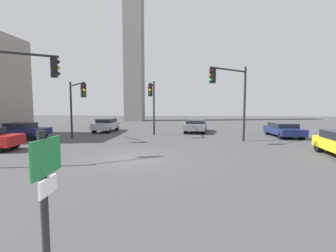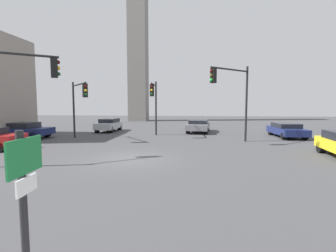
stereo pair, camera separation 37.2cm
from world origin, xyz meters
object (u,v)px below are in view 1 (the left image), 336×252
at_px(traffic_light_1, 77,98).
at_px(car_2, 19,130).
at_px(direction_sign, 46,203).
at_px(traffic_light_0, 230,88).
at_px(car_3, 106,125).
at_px(car_4, 196,125).
at_px(car_1, 283,129).
at_px(traffic_light_2, 152,98).
at_px(traffic_light_3, 8,80).

relative_size(traffic_light_1, car_2, 1.04).
xyz_separation_m(direction_sign, traffic_light_0, (4.93, 15.41, 2.42)).
bearing_deg(traffic_light_0, direction_sign, 30.55).
bearing_deg(traffic_light_0, car_3, -72.20).
xyz_separation_m(traffic_light_1, car_4, (9.56, 6.87, -2.69)).
height_order(direction_sign, car_1, direction_sign).
bearing_deg(traffic_light_2, traffic_light_0, 62.00).
xyz_separation_m(car_1, car_3, (-17.12, 2.82, 0.07)).
distance_m(traffic_light_0, car_1, 7.57).
bearing_deg(traffic_light_1, traffic_light_3, -37.73).
bearing_deg(car_4, direction_sign, -0.52).
bearing_deg(car_2, car_4, 22.69).
bearing_deg(traffic_light_1, traffic_light_0, 48.81).
bearing_deg(car_1, traffic_light_1, -80.22).
bearing_deg(car_1, car_2, -84.86).
bearing_deg(car_2, traffic_light_2, 10.86).
distance_m(traffic_light_1, car_4, 12.07).
distance_m(direction_sign, traffic_light_0, 16.36).
xyz_separation_m(traffic_light_0, car_2, (-17.23, 1.07, -3.32)).
relative_size(car_1, car_4, 0.92).
height_order(direction_sign, traffic_light_2, traffic_light_2).
height_order(traffic_light_2, traffic_light_3, traffic_light_3).
xyz_separation_m(traffic_light_1, traffic_light_3, (0.23, -7.69, 0.61)).
bearing_deg(direction_sign, traffic_light_0, 69.23).
relative_size(traffic_light_1, car_3, 1.18).
relative_size(direction_sign, car_1, 0.53).
relative_size(traffic_light_3, car_1, 1.24).
xyz_separation_m(traffic_light_0, car_4, (-2.22, 7.23, -3.35)).
distance_m(car_2, car_4, 16.22).
bearing_deg(car_3, traffic_light_2, 56.27).
bearing_deg(car_3, traffic_light_3, 1.50).
bearing_deg(traffic_light_3, traffic_light_2, 28.81).
height_order(traffic_light_1, traffic_light_3, traffic_light_3).
bearing_deg(traffic_light_3, car_1, -0.22).
height_order(traffic_light_1, car_2, traffic_light_1).
relative_size(traffic_light_0, traffic_light_3, 1.02).
height_order(traffic_light_0, traffic_light_2, traffic_light_0).
distance_m(traffic_light_0, traffic_light_2, 6.97).
relative_size(traffic_light_2, car_2, 1.09).
relative_size(traffic_light_1, car_1, 1.05).
bearing_deg(car_2, traffic_light_1, -7.05).
relative_size(traffic_light_3, car_2, 1.23).
height_order(traffic_light_2, car_1, traffic_light_2).
height_order(traffic_light_1, car_4, traffic_light_1).
distance_m(traffic_light_0, traffic_light_3, 13.68).
bearing_deg(car_4, car_2, -61.38).
bearing_deg(car_2, traffic_light_3, -55.54).
distance_m(car_1, car_2, 22.84).
bearing_deg(car_3, car_1, 81.49).
bearing_deg(traffic_light_2, direction_sign, 2.52).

